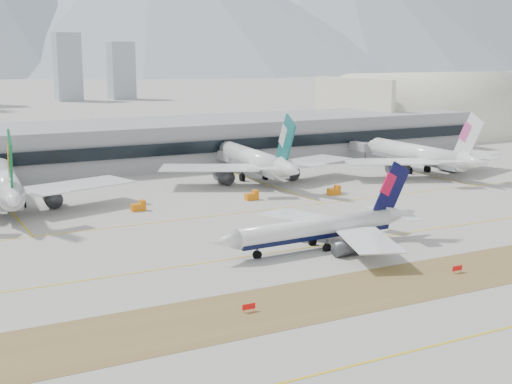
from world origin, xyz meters
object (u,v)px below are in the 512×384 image
taxiing_airliner (323,228)px  hangar (429,136)px  widebody_eva (7,186)px  terminal (125,145)px  widebody_cathay (255,161)px  widebody_china_air (421,156)px

taxiing_airliner → hangar: size_ratio=0.54×
widebody_eva → hangar: 215.50m
widebody_eva → terminal: size_ratio=0.23×
widebody_eva → hangar: bearing=-64.5°
widebody_cathay → widebody_china_air: size_ratio=1.03×
terminal → hangar: size_ratio=3.08×
taxiing_airliner → terminal: (-2.73, 121.27, 3.50)m
taxiing_airliner → widebody_cathay: (23.69, 74.50, 2.06)m
taxiing_airliner → widebody_cathay: size_ratio=0.78×
taxiing_airliner → widebody_eva: (-50.57, 67.68, 2.07)m
widebody_china_air → widebody_eva: bearing=88.8°
widebody_eva → terminal: 71.85m
taxiing_airliner → widebody_china_air: bearing=-143.9°
widebody_eva → widebody_china_air: size_ratio=1.03×
terminal → hangar: hangar is taller
widebody_china_air → terminal: size_ratio=0.22×
widebody_cathay → widebody_china_air: widebody_cathay is taller
widebody_eva → taxiing_airliner: bearing=-137.7°
widebody_cathay → hangar: bearing=-57.1°
taxiing_airliner → widebody_cathay: bearing=-109.7°
taxiing_airliner → terminal: bearing=-90.8°
taxiing_airliner → widebody_cathay: widebody_cathay is taller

